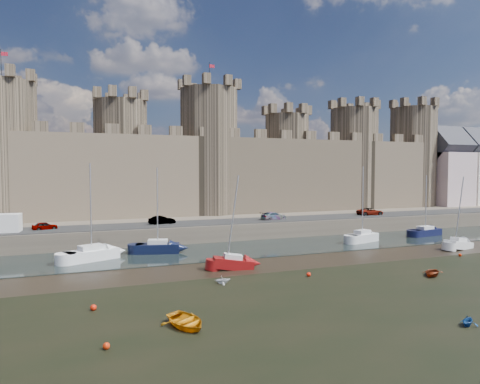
# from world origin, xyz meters

# --- Properties ---
(ground) EXTENTS (160.00, 160.00, 0.00)m
(ground) POSITION_xyz_m (0.00, 0.00, 0.00)
(ground) COLOR black
(ground) RESTS_ON ground
(seaweed_patch) EXTENTS (70.00, 34.00, 0.01)m
(seaweed_patch) POSITION_xyz_m (0.00, -6.00, 0.01)
(seaweed_patch) COLOR black
(seaweed_patch) RESTS_ON ground
(water_channel) EXTENTS (160.00, 12.00, 0.08)m
(water_channel) POSITION_xyz_m (0.00, 24.00, 0.04)
(water_channel) COLOR black
(water_channel) RESTS_ON ground
(quay) EXTENTS (160.00, 60.00, 2.50)m
(quay) POSITION_xyz_m (0.00, 60.00, 1.25)
(quay) COLOR #4C443A
(quay) RESTS_ON ground
(road) EXTENTS (160.00, 7.00, 0.10)m
(road) POSITION_xyz_m (0.00, 34.00, 2.55)
(road) COLOR black
(road) RESTS_ON quay
(castle) EXTENTS (108.50, 11.00, 29.00)m
(castle) POSITION_xyz_m (-0.64, 48.00, 11.67)
(castle) COLOR #42382B
(castle) RESTS_ON quay
(car_0) EXTENTS (3.44, 2.06, 1.10)m
(car_0) POSITION_xyz_m (-25.40, 34.38, 3.05)
(car_0) COLOR gray
(car_0) RESTS_ON quay
(car_1) EXTENTS (4.01, 1.78, 1.28)m
(car_1) POSITION_xyz_m (-9.50, 34.55, 3.14)
(car_1) COLOR gray
(car_1) RESTS_ON quay
(car_2) EXTENTS (4.76, 2.66, 1.30)m
(car_2) POSITION_xyz_m (8.54, 33.89, 3.15)
(car_2) COLOR gray
(car_2) RESTS_ON quay
(car_3) EXTENTS (4.87, 2.48, 1.32)m
(car_3) POSITION_xyz_m (27.57, 33.91, 3.16)
(car_3) COLOR gray
(car_3) RESTS_ON quay
(sailboat_0) EXTENTS (6.49, 4.56, 11.33)m
(sailboat_0) POSITION_xyz_m (-19.78, 23.64, 0.86)
(sailboat_0) COLOR white
(sailboat_0) RESTS_ON ground
(sailboat_1) EXTENTS (5.77, 3.44, 10.84)m
(sailboat_1) POSITION_xyz_m (-11.77, 25.31, 0.84)
(sailboat_1) COLOR black
(sailboat_1) RESTS_ON ground
(sailboat_2) EXTENTS (5.46, 3.23, 11.05)m
(sailboat_2) POSITION_xyz_m (17.72, 22.98, 0.86)
(sailboat_2) COLOR silver
(sailboat_2) RESTS_ON ground
(sailboat_3) EXTENTS (5.77, 2.93, 9.68)m
(sailboat_3) POSITION_xyz_m (30.93, 24.37, 0.76)
(sailboat_3) COLOR black
(sailboat_3) RESTS_ON ground
(sailboat_4) EXTENTS (4.53, 2.35, 10.09)m
(sailboat_4) POSITION_xyz_m (-5.71, 13.95, 0.74)
(sailboat_4) COLOR maroon
(sailboat_4) RESTS_ON ground
(sailboat_5) EXTENTS (4.79, 2.70, 9.74)m
(sailboat_5) POSITION_xyz_m (26.63, 14.09, 0.71)
(sailboat_5) COLOR silver
(sailboat_5) RESTS_ON ground
(dinghy_0) EXTENTS (3.62, 4.30, 0.76)m
(dinghy_0) POSITION_xyz_m (-14.50, -0.94, 0.38)
(dinghy_0) COLOR #C8750B
(dinghy_0) RESTS_ON ground
(dinghy_1) EXTENTS (1.80, 1.71, 0.74)m
(dinghy_1) POSITION_xyz_m (3.51, -7.53, 0.37)
(dinghy_1) COLOR navy
(dinghy_1) RESTS_ON ground
(dinghy_3) EXTENTS (1.76, 1.63, 0.76)m
(dinghy_3) POSITION_xyz_m (-8.68, 8.65, 0.38)
(dinghy_3) COLOR silver
(dinghy_3) RESTS_ON ground
(dinghy_4) EXTENTS (3.34, 3.28, 0.57)m
(dinghy_4) POSITION_xyz_m (11.90, 3.98, 0.28)
(dinghy_4) COLOR maroon
(dinghy_4) RESTS_ON ground
(buoy_0) EXTENTS (0.47, 0.47, 0.47)m
(buoy_0) POSITION_xyz_m (-20.22, 4.94, 0.24)
(buoy_0) COLOR red
(buoy_0) RESTS_ON ground
(buoy_1) EXTENTS (0.43, 0.43, 0.43)m
(buoy_1) POSITION_xyz_m (0.23, 8.19, 0.21)
(buoy_1) COLOR red
(buoy_1) RESTS_ON ground
(buoy_3) EXTENTS (0.38, 0.38, 0.38)m
(buoy_3) POSITION_xyz_m (22.60, 10.21, 0.19)
(buoy_3) COLOR red
(buoy_3) RESTS_ON ground
(buoy_4) EXTENTS (0.42, 0.42, 0.42)m
(buoy_4) POSITION_xyz_m (-19.75, -2.71, 0.21)
(buoy_4) COLOR red
(buoy_4) RESTS_ON ground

